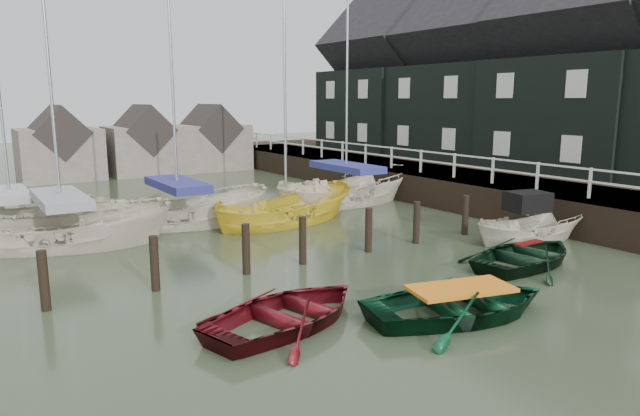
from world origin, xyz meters
TOP-DOWN VIEW (x-y plane):
  - ground at (0.00, 0.00)m, footprint 120.00×120.00m
  - pier at (9.48, 10.00)m, footprint 3.04×32.00m
  - land_strip at (15.00, 10.00)m, footprint 14.00×38.00m
  - quay_houses at (14.99, 8.66)m, footprint 6.52×28.14m
  - mooring_pilings at (-1.11, 3.00)m, footprint 13.72×0.22m
  - far_sheds at (0.83, 26.00)m, footprint 14.00×4.08m
  - rowboat_red at (-3.81, -0.74)m, footprint 4.70×3.89m
  - rowboat_green at (-0.46, -2.39)m, footprint 4.97×4.07m
  - rowboat_dkgreen at (4.18, -0.62)m, footprint 4.47×3.47m
  - motorboat at (6.50, 1.04)m, footprint 4.37×2.39m
  - sailboat_a at (-6.65, 8.92)m, footprint 7.31×4.77m
  - sailboat_b at (-2.46, 9.94)m, footprint 7.24×4.42m
  - sailboat_c at (1.23, 8.21)m, footprint 6.63×3.25m
  - sailboat_d at (5.59, 10.29)m, footprint 7.40×2.99m
  - sailboat_e at (-7.82, 12.20)m, footprint 6.28×4.41m

SIDE VIEW (x-z plane):
  - ground at x=0.00m, z-range 0.00..0.00m
  - land_strip at x=15.00m, z-range -0.75..0.75m
  - rowboat_red at x=-3.81m, z-range -0.42..0.42m
  - rowboat_green at x=-0.46m, z-range -0.45..0.45m
  - rowboat_dkgreen at x=4.18m, z-range -0.43..0.43m
  - sailboat_c at x=1.23m, z-range -4.82..4.83m
  - sailboat_b at x=-2.46m, z-range -5.57..5.69m
  - sailboat_a at x=-6.65m, z-range -5.70..5.82m
  - sailboat_d at x=5.59m, z-range -6.34..6.46m
  - sailboat_e at x=-7.82m, z-range -4.60..4.72m
  - motorboat at x=6.50m, z-range -1.13..1.34m
  - mooring_pilings at x=-1.11m, z-range -0.40..1.40m
  - pier at x=9.48m, z-range -0.64..2.06m
  - far_sheds at x=0.83m, z-range -0.34..4.06m
  - quay_houses at x=14.99m, z-range 0.68..10.68m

